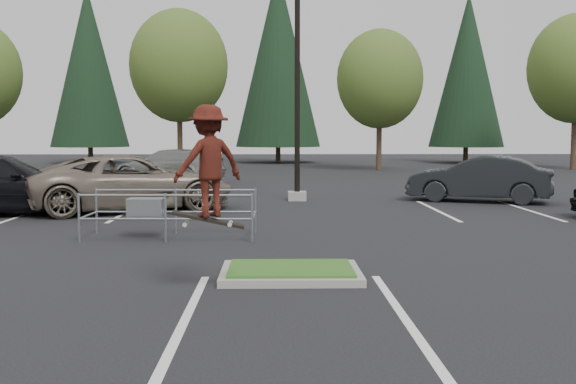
{
  "coord_description": "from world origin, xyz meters",
  "views": [
    {
      "loc": [
        -0.25,
        -10.51,
        2.29
      ],
      "look_at": [
        -0.01,
        1.5,
        1.22
      ],
      "focal_mm": 42.0,
      "sensor_mm": 36.0,
      "label": 1
    }
  ],
  "objects_px": {
    "conif_c": "(467,70)",
    "conif_a": "(88,67)",
    "decid_d": "(576,72)",
    "cart_corral": "(152,208)",
    "car_r_charc": "(479,179)",
    "decid_b": "(179,70)",
    "car_l_tan": "(129,183)",
    "decid_c": "(379,82)",
    "light_pole": "(297,63)",
    "conif_b": "(278,58)",
    "car_far_silver": "(171,166)",
    "skateboarder": "(207,162)"
  },
  "relations": [
    {
      "from": "conif_c",
      "to": "conif_a",
      "type": "bearing_deg",
      "value": 178.98
    },
    {
      "from": "decid_d",
      "to": "cart_corral",
      "type": "relative_size",
      "value": 2.56
    },
    {
      "from": "decid_d",
      "to": "car_r_charc",
      "type": "xyz_separation_m",
      "value": [
        -11.49,
        -18.83,
        -5.15
      ]
    },
    {
      "from": "conif_c",
      "to": "decid_b",
      "type": "bearing_deg",
      "value": -155.86
    },
    {
      "from": "conif_a",
      "to": "car_r_charc",
      "type": "distance_m",
      "value": 35.67
    },
    {
      "from": "car_l_tan",
      "to": "car_r_charc",
      "type": "distance_m",
      "value": 11.27
    },
    {
      "from": "decid_c",
      "to": "conif_a",
      "type": "distance_m",
      "value": 22.5
    },
    {
      "from": "decid_c",
      "to": "light_pole",
      "type": "bearing_deg",
      "value": -107.11
    },
    {
      "from": "decid_b",
      "to": "conif_c",
      "type": "distance_m",
      "value": 21.94
    },
    {
      "from": "conif_a",
      "to": "conif_b",
      "type": "height_order",
      "value": "conif_b"
    },
    {
      "from": "light_pole",
      "to": "conif_a",
      "type": "xyz_separation_m",
      "value": [
        -14.5,
        28.0,
        2.54
      ]
    },
    {
      "from": "decid_b",
      "to": "car_far_silver",
      "type": "xyz_separation_m",
      "value": [
        1.01,
        -10.23,
        -5.28
      ]
    },
    {
      "from": "car_r_charc",
      "to": "light_pole",
      "type": "bearing_deg",
      "value": -72.8
    },
    {
      "from": "conif_b",
      "to": "car_r_charc",
      "type": "relative_size",
      "value": 3.15
    },
    {
      "from": "cart_corral",
      "to": "skateboarder",
      "type": "distance_m",
      "value": 5.43
    },
    {
      "from": "decid_c",
      "to": "conif_a",
      "type": "relative_size",
      "value": 0.64
    },
    {
      "from": "conif_c",
      "to": "car_r_charc",
      "type": "distance_m",
      "value": 29.62
    },
    {
      "from": "conif_b",
      "to": "car_far_silver",
      "type": "bearing_deg",
      "value": -103.91
    },
    {
      "from": "decid_b",
      "to": "car_l_tan",
      "type": "distance_m",
      "value": 22.15
    },
    {
      "from": "light_pole",
      "to": "decid_b",
      "type": "bearing_deg",
      "value": 109.35
    },
    {
      "from": "conif_a",
      "to": "cart_corral",
      "type": "bearing_deg",
      "value": -72.88
    },
    {
      "from": "car_r_charc",
      "to": "car_far_silver",
      "type": "height_order",
      "value": "car_far_silver"
    },
    {
      "from": "decid_b",
      "to": "decid_c",
      "type": "height_order",
      "value": "decid_b"
    },
    {
      "from": "decid_d",
      "to": "car_l_tan",
      "type": "relative_size",
      "value": 1.6
    },
    {
      "from": "cart_corral",
      "to": "car_far_silver",
      "type": "relative_size",
      "value": 0.7
    },
    {
      "from": "conif_a",
      "to": "decid_d",
      "type": "bearing_deg",
      "value": -16.81
    },
    {
      "from": "car_l_tan",
      "to": "car_far_silver",
      "type": "relative_size",
      "value": 1.12
    },
    {
      "from": "decid_c",
      "to": "skateboarder",
      "type": "xyz_separation_m",
      "value": [
        -7.19,
        -30.83,
        -3.38
      ]
    },
    {
      "from": "conif_a",
      "to": "skateboarder",
      "type": "height_order",
      "value": "conif_a"
    },
    {
      "from": "decid_c",
      "to": "conif_c",
      "type": "relative_size",
      "value": 0.67
    },
    {
      "from": "car_far_silver",
      "to": "car_l_tan",
      "type": "bearing_deg",
      "value": 25.06
    },
    {
      "from": "conif_a",
      "to": "car_r_charc",
      "type": "relative_size",
      "value": 2.82
    },
    {
      "from": "decid_c",
      "to": "conif_c",
      "type": "distance_m",
      "value": 12.65
    },
    {
      "from": "decid_b",
      "to": "car_far_silver",
      "type": "relative_size",
      "value": 1.84
    },
    {
      "from": "decid_d",
      "to": "car_l_tan",
      "type": "bearing_deg",
      "value": -136.6
    },
    {
      "from": "decid_b",
      "to": "decid_d",
      "type": "relative_size",
      "value": 1.02
    },
    {
      "from": "conif_b",
      "to": "decid_d",
      "type": "bearing_deg",
      "value": -29.47
    },
    {
      "from": "decid_d",
      "to": "car_r_charc",
      "type": "relative_size",
      "value": 2.05
    },
    {
      "from": "decid_c",
      "to": "car_far_silver",
      "type": "height_order",
      "value": "decid_c"
    },
    {
      "from": "decid_b",
      "to": "conif_a",
      "type": "bearing_deg",
      "value": 130.17
    },
    {
      "from": "conif_a",
      "to": "car_r_charc",
      "type": "xyz_separation_m",
      "value": [
        20.5,
        -28.5,
        -6.34
      ]
    },
    {
      "from": "conif_b",
      "to": "skateboarder",
      "type": "relative_size",
      "value": 8.26
    },
    {
      "from": "decid_b",
      "to": "car_l_tan",
      "type": "relative_size",
      "value": 1.64
    },
    {
      "from": "decid_c",
      "to": "car_l_tan",
      "type": "distance_m",
      "value": 23.69
    },
    {
      "from": "conif_c",
      "to": "car_far_silver",
      "type": "xyz_separation_m",
      "value": [
        -19.0,
        -19.2,
        -6.09
      ]
    },
    {
      "from": "light_pole",
      "to": "skateboarder",
      "type": "height_order",
      "value": "light_pole"
    },
    {
      "from": "decid_c",
      "to": "car_r_charc",
      "type": "height_order",
      "value": "decid_c"
    },
    {
      "from": "light_pole",
      "to": "car_l_tan",
      "type": "height_order",
      "value": "light_pole"
    },
    {
      "from": "decid_c",
      "to": "decid_d",
      "type": "bearing_deg",
      "value": 2.39
    },
    {
      "from": "conif_b",
      "to": "skateboarder",
      "type": "height_order",
      "value": "conif_b"
    }
  ]
}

